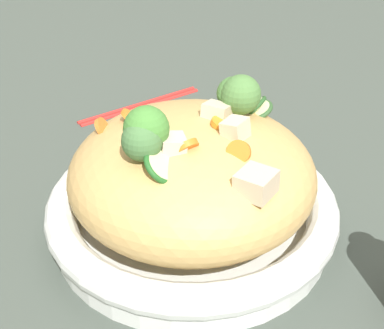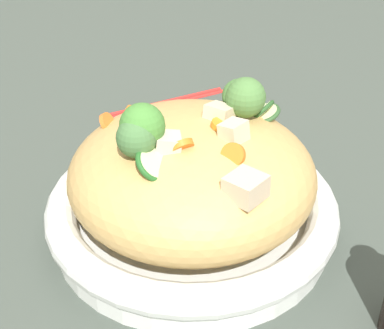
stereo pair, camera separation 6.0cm
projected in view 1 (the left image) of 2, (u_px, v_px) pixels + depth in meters
The scene contains 8 objects.
ground_plane at pixel (192, 231), 0.65m from camera, with size 3.00×3.00×0.00m, color #414A42.
serving_bowl at pixel (192, 212), 0.63m from camera, with size 0.32×0.32×0.05m.
noodle_heap at pixel (192, 174), 0.61m from camera, with size 0.26×0.26×0.12m.
broccoli_florets at pixel (191, 115), 0.57m from camera, with size 0.16×0.14×0.06m.
carrot_coins at pixel (178, 135), 0.57m from camera, with size 0.16×0.11×0.04m.
zucchini_slices at pixel (226, 126), 0.60m from camera, with size 0.15×0.17×0.04m.
chicken_chunks at pixel (228, 149), 0.55m from camera, with size 0.11×0.15×0.04m.
chopsticks_pair at pixel (140, 104), 0.90m from camera, with size 0.19×0.12×0.01m.
Camera 1 is at (-0.04, -0.50, 0.42)m, focal length 53.91 mm.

